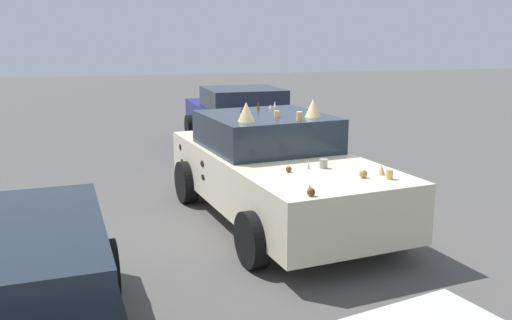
{
  "coord_description": "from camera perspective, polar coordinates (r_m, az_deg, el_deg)",
  "views": [
    {
      "loc": [
        -7.12,
        2.23,
        2.58
      ],
      "look_at": [
        0.0,
        0.3,
        0.9
      ],
      "focal_mm": 38.58,
      "sensor_mm": 36.0,
      "label": 1
    }
  ],
  "objects": [
    {
      "name": "art_car_decorated",
      "position": [
        7.75,
        1.94,
        -0.95
      ],
      "size": [
        4.57,
        2.51,
        1.73
      ],
      "rotation": [
        0.0,
        0.0,
        3.28
      ],
      "color": "beige",
      "rests_on": "ground"
    },
    {
      "name": "ground_plane",
      "position": [
        7.9,
        2.11,
        -6.25
      ],
      "size": [
        60.0,
        60.0,
        0.0
      ],
      "primitive_type": "plane",
      "color": "#514F4C"
    },
    {
      "name": "parked_sedan_far_left",
      "position": [
        12.87,
        -1.71,
        4.42
      ],
      "size": [
        4.25,
        2.16,
        1.41
      ],
      "rotation": [
        0.0,
        0.0,
        0.03
      ],
      "color": "navy",
      "rests_on": "ground"
    }
  ]
}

